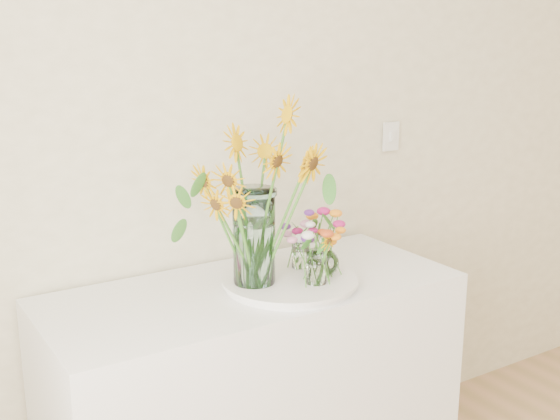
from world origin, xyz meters
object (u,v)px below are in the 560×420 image
object	(u,v)px
mason_jar	(254,237)
small_vase_a	(316,268)
small_vase_b	(324,254)
small_vase_c	(300,254)
counter	(254,407)
tray	(290,283)

from	to	relation	value
mason_jar	small_vase_a	size ratio (longest dim) A/B	2.76
small_vase_b	small_vase_c	xyz separation A→B (m)	(-0.03, 0.10, -0.02)
small_vase_b	counter	bearing A→B (deg)	157.26
counter	small_vase_a	xyz separation A→B (m)	(0.15, -0.16, 0.53)
small_vase_a	small_vase_c	world-z (taller)	small_vase_a
mason_jar	small_vase_c	bearing A→B (deg)	12.30
mason_jar	small_vase_a	world-z (taller)	mason_jar
counter	small_vase_c	bearing A→B (deg)	1.57
small_vase_c	counter	bearing A→B (deg)	-178.43
mason_jar	counter	bearing A→B (deg)	67.60
counter	small_vase_a	size ratio (longest dim) A/B	12.07
tray	small_vase_b	distance (m)	0.15
small_vase_b	small_vase_c	bearing A→B (deg)	106.30
tray	small_vase_b	world-z (taller)	small_vase_b
tray	small_vase_c	size ratio (longest dim) A/B	4.15
mason_jar	tray	bearing A→B (deg)	-13.68
counter	small_vase_b	bearing A→B (deg)	-22.74
tray	small_vase_a	size ratio (longest dim) A/B	3.72
tray	small_vase_c	bearing A→B (deg)	39.35
tray	mason_jar	distance (m)	0.21
tray	small_vase_b	bearing A→B (deg)	-11.16
small_vase_a	small_vase_b	xyz separation A→B (m)	(0.07, 0.06, 0.02)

